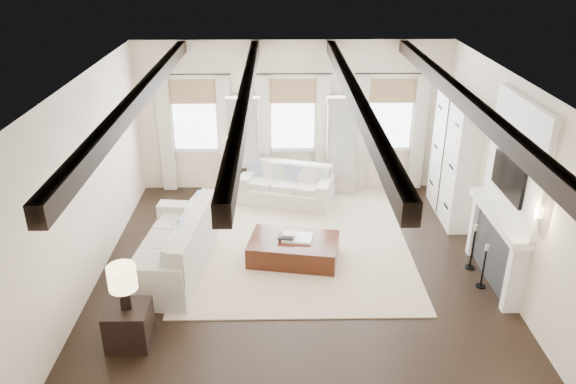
{
  "coord_description": "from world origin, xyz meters",
  "views": [
    {
      "loc": [
        -0.3,
        -7.62,
        5.1
      ],
      "look_at": [
        -0.15,
        0.96,
        1.15
      ],
      "focal_mm": 35.0,
      "sensor_mm": 36.0,
      "label": 1
    }
  ],
  "objects_px": {
    "side_table_front": "(129,325)",
    "ottoman": "(294,250)",
    "sofa_back": "(287,187)",
    "sofa_left": "(176,249)",
    "side_table_back": "(237,180)"
  },
  "relations": [
    {
      "from": "side_table_front",
      "to": "side_table_back",
      "type": "bearing_deg",
      "value": 76.72
    },
    {
      "from": "sofa_back",
      "to": "side_table_front",
      "type": "xyz_separation_m",
      "value": [
        -2.21,
        -4.44,
        -0.04
      ]
    },
    {
      "from": "ottoman",
      "to": "side_table_back",
      "type": "relative_size",
      "value": 2.37
    },
    {
      "from": "ottoman",
      "to": "sofa_back",
      "type": "bearing_deg",
      "value": 102.13
    },
    {
      "from": "side_table_front",
      "to": "ottoman",
      "type": "bearing_deg",
      "value": 42.8
    },
    {
      "from": "sofa_left",
      "to": "ottoman",
      "type": "distance_m",
      "value": 1.97
    },
    {
      "from": "sofa_back",
      "to": "side_table_back",
      "type": "xyz_separation_m",
      "value": [
        -1.05,
        0.44,
        -0.02
      ]
    },
    {
      "from": "sofa_back",
      "to": "ottoman",
      "type": "relative_size",
      "value": 1.37
    },
    {
      "from": "side_table_front",
      "to": "sofa_left",
      "type": "bearing_deg",
      "value": 79.09
    },
    {
      "from": "sofa_back",
      "to": "sofa_left",
      "type": "bearing_deg",
      "value": -125.24
    },
    {
      "from": "ottoman",
      "to": "side_table_back",
      "type": "height_order",
      "value": "side_table_back"
    },
    {
      "from": "side_table_front",
      "to": "side_table_back",
      "type": "height_order",
      "value": "side_table_back"
    },
    {
      "from": "ottoman",
      "to": "side_table_back",
      "type": "bearing_deg",
      "value": 122.46
    },
    {
      "from": "sofa_left",
      "to": "ottoman",
      "type": "bearing_deg",
      "value": 9.09
    },
    {
      "from": "sofa_left",
      "to": "side_table_front",
      "type": "relative_size",
      "value": 4.25
    }
  ]
}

